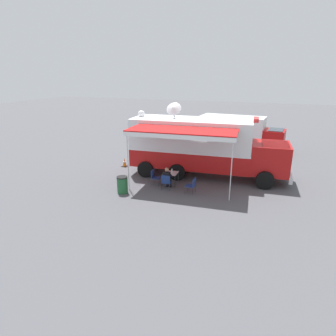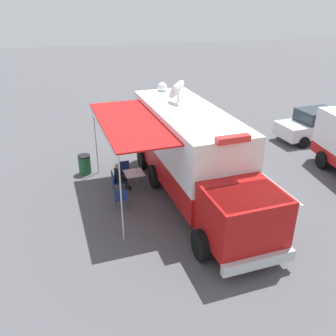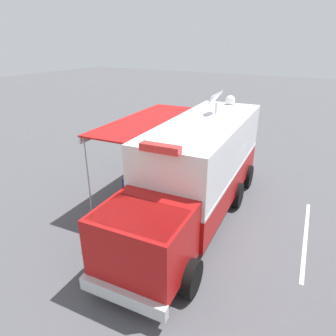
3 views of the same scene
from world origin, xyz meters
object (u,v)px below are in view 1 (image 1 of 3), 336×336
Objects in this scene: folding_chair_beside_table at (155,176)px; folding_chair_spare_by_truck at (192,184)px; seated_responder at (167,178)px; traffic_cone at (124,163)px; water_bottle at (172,171)px; trash_bin at (122,185)px; folding_chair_at_table at (166,181)px; car_behind_truck at (179,132)px; folding_table at (170,174)px; command_truck at (203,145)px; support_truck at (238,132)px.

folding_chair_spare_by_truck is at bearing 78.07° from folding_chair_beside_table.
seated_responder is 2.16× the size of traffic_cone.
seated_responder is at bearing -1.57° from water_bottle.
folding_chair_spare_by_truck is at bearing 108.98° from trash_bin.
seated_responder is at bearing -175.95° from folding_chair_at_table.
folding_chair_at_table is (0.89, -0.01, -0.32)m from water_bottle.
folding_chair_at_table is 1.45m from folding_chair_spare_by_truck.
car_behind_truck reaches higher than folding_chair_spare_by_truck.
folding_chair_beside_table is 1.00× the size of folding_chair_spare_by_truck.
folding_chair_beside_table is at bearing 11.35° from car_behind_truck.
folding_table is 11.40m from car_behind_truck.
car_behind_truck is (-10.97, -3.11, 0.21)m from folding_table.
folding_chair_beside_table is 0.96m from seated_responder.
command_truck is 3.57m from folding_chair_beside_table.
water_bottle is 11.33m from car_behind_truck.
folding_chair_beside_table is at bearing 146.16° from trash_bin.
support_truck reaches higher than seated_responder.
car_behind_truck is at bearing -175.06° from trash_bin.
folding_chair_beside_table is at bearing -41.31° from command_truck.
water_bottle reaches higher than folding_chair_at_table.
command_truck is at bearing 149.17° from water_bottle.
trash_bin reaches higher than folding_chair_beside_table.
command_truck is 3.29m from folding_chair_spare_by_truck.
trash_bin is at bearing -56.01° from seated_responder.
command_truck reaches higher than trash_bin.
trash_bin is (1.18, -2.05, -0.06)m from folding_chair_at_table.
folding_chair_spare_by_truck is (0.78, 1.51, -0.16)m from folding_table.
command_truck is at bearing 138.69° from folding_chair_beside_table.
water_bottle is at bearing 135.25° from trash_bin.
support_truck is (-10.75, 2.36, 0.87)m from folding_chair_at_table.
folding_chair_beside_table is at bearing -71.59° from folding_table.
traffic_cone is at bearing -125.16° from folding_chair_at_table.
folding_chair_beside_table is (0.28, -0.85, -0.16)m from folding_table.
trash_bin is (1.98, -1.99, -0.22)m from folding_table.
water_bottle is at bearing -30.83° from command_truck.
water_bottle reaches higher than trash_bin.
support_truck is at bearing 166.35° from folding_table.
seated_responder reaches higher than trash_bin.
car_behind_truck is at bearing 173.48° from traffic_cone.
folding_chair_beside_table is at bearing -17.70° from support_truck.
support_truck reaches higher than trash_bin.
traffic_cone is (-2.94, -4.18, -0.23)m from folding_chair_at_table.
seated_responder is (2.79, -1.26, -1.29)m from command_truck.
water_bottle is at bearing 112.14° from folding_chair_beside_table.
seated_responder is (0.61, 0.05, -0.02)m from folding_table.
water_bottle reaches higher than folding_chair_spare_by_truck.
folding_chair_beside_table is 11.48m from car_behind_truck.
folding_chair_spare_by_truck reaches higher than traffic_cone.
folding_chair_spare_by_truck is 3.70m from trash_bin.
command_truck is 11.28× the size of folding_table.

